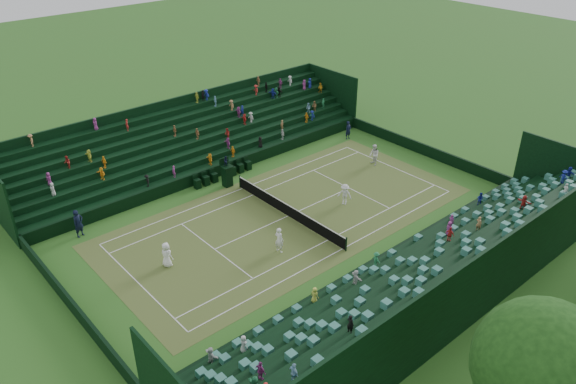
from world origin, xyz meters
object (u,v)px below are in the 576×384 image
Objects in this scene: player_near_west at (167,255)px; player_far_east at (345,194)px; player_far_west at (374,155)px; player_near_east at (279,240)px; tennis_net at (288,210)px; umpire_chair at (227,173)px.

player_near_west reaches higher than player_far_east.
player_far_west reaches higher than player_far_east.
player_far_east is at bearing -44.04° from player_far_west.
player_near_east is 7.81m from player_far_east.
tennis_net is 4.49m from player_near_east.
umpire_chair reaches higher than player_far_east.
player_far_west is (-4.53, 14.36, 0.01)m from player_near_east.
tennis_net is 6.40× the size of player_near_east.
tennis_net is 9.65m from player_near_west.
player_near_west reaches higher than tennis_net.
player_far_east is at bearing -116.55° from player_near_west.
player_far_west reaches higher than player_near_west.
player_near_east is at bearing -48.33° from tennis_net.
tennis_net is 6.85× the size of player_near_west.
umpire_chair is 1.41× the size of player_far_west.
umpire_chair is at bearing -91.91° from player_far_west.
player_far_east is (3.02, -6.70, -0.09)m from player_far_west.
tennis_net is at bearing 5.13° from umpire_chair.
player_far_east is (1.90, 13.96, -0.02)m from player_near_west.
player_far_west is at bearing 66.37° from umpire_chair.
umpire_chair reaches higher than player_near_east.
player_far_west is at bearing -82.64° from player_near_east.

